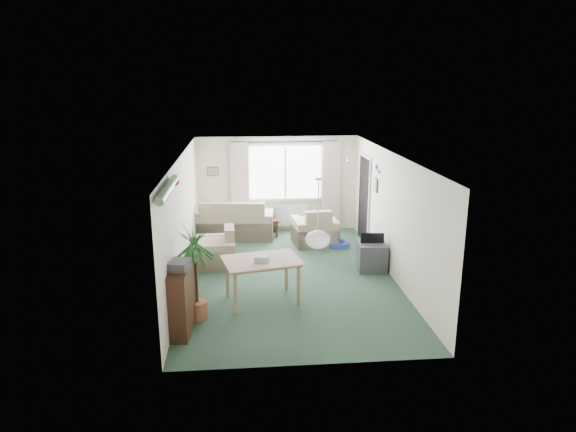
{
  "coord_description": "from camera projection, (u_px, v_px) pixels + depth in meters",
  "views": [
    {
      "loc": [
        -0.89,
        -9.4,
        3.76
      ],
      "look_at": [
        0.0,
        0.3,
        1.15
      ],
      "focal_mm": 32.0,
      "sensor_mm": 36.0,
      "label": 1
    }
  ],
  "objects": [
    {
      "name": "curtain_rod",
      "position": [
        286.0,
        142.0,
        12.56
      ],
      "size": [
        2.6,
        0.03,
        0.03
      ],
      "primitive_type": "cube",
      "color": "black"
    },
    {
      "name": "curtain_left",
      "position": [
        239.0,
        183.0,
        12.7
      ],
      "size": [
        0.45,
        0.08,
        2.0
      ],
      "primitive_type": "cube",
      "color": "beige"
    },
    {
      "name": "armchair_corner",
      "position": [
        315.0,
        225.0,
        12.01
      ],
      "size": [
        1.06,
        1.01,
        0.88
      ],
      "primitive_type": "cube",
      "rotation": [
        0.0,
        0.0,
        3.23
      ],
      "color": "beige",
      "rests_on": "ground"
    },
    {
      "name": "pendant_lamp",
      "position": [
        318.0,
        240.0,
        7.52
      ],
      "size": [
        0.36,
        0.36,
        0.36
      ],
      "primitive_type": "sphere",
      "color": "white"
    },
    {
      "name": "hifi_box",
      "position": [
        179.0,
        265.0,
        7.58
      ],
      "size": [
        0.35,
        0.4,
        0.14
      ],
      "primitive_type": "cube",
      "rotation": [
        0.0,
        0.0,
        -0.22
      ],
      "color": "#3D3C42",
      "rests_on": "bookshelf"
    },
    {
      "name": "ground",
      "position": [
        289.0,
        276.0,
        10.1
      ],
      "size": [
        6.5,
        6.5,
        0.0
      ],
      "primitive_type": "plane",
      "color": "#294434"
    },
    {
      "name": "photo_frame",
      "position": [
        261.0,
        216.0,
        12.59
      ],
      "size": [
        0.12,
        0.07,
        0.16
      ],
      "primitive_type": "cube",
      "rotation": [
        0.0,
        0.0,
        0.41
      ],
      "color": "#4E3E28",
      "rests_on": "coffee_table"
    },
    {
      "name": "curtain_right",
      "position": [
        331.0,
        181.0,
        12.9
      ],
      "size": [
        0.45,
        0.08,
        2.0
      ],
      "primitive_type": "cube",
      "color": "beige"
    },
    {
      "name": "dining_table",
      "position": [
        262.0,
        281.0,
        8.88
      ],
      "size": [
        1.34,
        1.03,
        0.75
      ],
      "primitive_type": "cube",
      "rotation": [
        0.0,
        0.0,
        0.22
      ],
      "color": "tan",
      "rests_on": "ground"
    },
    {
      "name": "doorway",
      "position": [
        364.0,
        200.0,
        12.13
      ],
      "size": [
        0.03,
        0.95,
        2.0
      ],
      "primitive_type": "cube",
      "color": "black"
    },
    {
      "name": "sofa",
      "position": [
        234.0,
        218.0,
        12.52
      ],
      "size": [
        1.98,
        1.16,
        0.95
      ],
      "primitive_type": "cube",
      "rotation": [
        0.0,
        0.0,
        3.06
      ],
      "color": "beige",
      "rests_on": "ground"
    },
    {
      "name": "coffee_table",
      "position": [
        258.0,
        228.0,
        12.64
      ],
      "size": [
        1.0,
        0.63,
        0.42
      ],
      "primitive_type": "cube",
      "rotation": [
        0.0,
        0.0,
        0.11
      ],
      "color": "black",
      "rests_on": "ground"
    },
    {
      "name": "tinsel_garland",
      "position": [
        168.0,
        189.0,
        7.13
      ],
      "size": [
        1.6,
        1.6,
        0.12
      ],
      "primitive_type": "cylinder",
      "color": "#196626"
    },
    {
      "name": "houseplant",
      "position": [
        196.0,
        272.0,
        8.12
      ],
      "size": [
        0.83,
        0.83,
        1.59
      ],
      "primitive_type": "cylinder",
      "rotation": [
        0.0,
        0.0,
        0.26
      ],
      "color": "#1F5A1F",
      "rests_on": "ground"
    },
    {
      "name": "pet_bed",
      "position": [
        337.0,
        244.0,
        11.89
      ],
      "size": [
        0.72,
        0.72,
        0.11
      ],
      "primitive_type": "cylinder",
      "rotation": [
        0.0,
        0.0,
        0.36
      ],
      "color": "navy",
      "rests_on": "ground"
    },
    {
      "name": "radiator",
      "position": [
        285.0,
        215.0,
        13.08
      ],
      "size": [
        1.2,
        0.1,
        0.55
      ],
      "primitive_type": "cube",
      "color": "white"
    },
    {
      "name": "wall_picture_back",
      "position": [
        213.0,
        171.0,
        12.66
      ],
      "size": [
        0.28,
        0.03,
        0.22
      ],
      "primitive_type": "cube",
      "color": "brown"
    },
    {
      "name": "gift_box",
      "position": [
        262.0,
        259.0,
        8.69
      ],
      "size": [
        0.27,
        0.21,
        0.12
      ],
      "primitive_type": "cube",
      "rotation": [
        0.0,
        0.0,
        -0.14
      ],
      "color": "silver",
      "rests_on": "dining_table"
    },
    {
      "name": "bauble_cluster_a",
      "position": [
        348.0,
        157.0,
        10.5
      ],
      "size": [
        0.2,
        0.2,
        0.2
      ],
      "primitive_type": "sphere",
      "color": "silver"
    },
    {
      "name": "armchair_left",
      "position": [
        214.0,
        246.0,
        10.6
      ],
      "size": [
        0.9,
        0.94,
        0.81
      ],
      "primitive_type": "cube",
      "rotation": [
        0.0,
        0.0,
        -1.53
      ],
      "color": "tan",
      "rests_on": "ground"
    },
    {
      "name": "window",
      "position": [
        285.0,
        172.0,
        12.83
      ],
      "size": [
        1.8,
        0.03,
        1.3
      ],
      "primitive_type": "cube",
      "color": "white"
    },
    {
      "name": "bookshelf",
      "position": [
        182.0,
        301.0,
        7.76
      ],
      "size": [
        0.35,
        0.86,
        1.03
      ],
      "primitive_type": "cube",
      "rotation": [
        0.0,
        0.0,
        -0.09
      ],
      "color": "black",
      "rests_on": "ground"
    },
    {
      "name": "bauble_cluster_b",
      "position": [
        378.0,
        166.0,
        9.37
      ],
      "size": [
        0.2,
        0.2,
        0.2
      ],
      "primitive_type": "sphere",
      "color": "silver"
    },
    {
      "name": "wall_picture_right",
      "position": [
        376.0,
        185.0,
        11.02
      ],
      "size": [
        0.03,
        0.24,
        0.3
      ],
      "primitive_type": "cube",
      "color": "brown"
    },
    {
      "name": "tv_cube",
      "position": [
        372.0,
        256.0,
        10.41
      ],
      "size": [
        0.61,
        0.66,
        0.56
      ],
      "primitive_type": "cube",
      "rotation": [
        0.0,
        0.0,
        -0.08
      ],
      "color": "#333338",
      "rests_on": "ground"
    }
  ]
}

